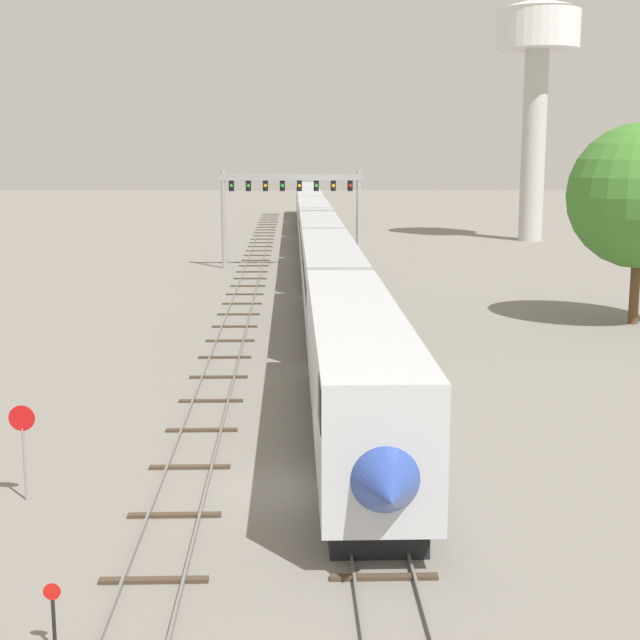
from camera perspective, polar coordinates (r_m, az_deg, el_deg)
name	(u,v)px	position (r m, az deg, el deg)	size (l,w,h in m)	color
ground_plane	(299,490)	(28.68, -1.30, -10.32)	(400.00, 400.00, 0.00)	gray
track_main	(315,257)	(87.43, -0.28, 3.85)	(2.60, 200.00, 0.16)	slate
track_near	(246,290)	(67.66, -4.52, 1.86)	(2.60, 160.00, 0.16)	slate
passenger_train	(316,232)	(85.80, -0.26, 5.43)	(3.04, 129.73, 4.80)	silver
signal_gantry	(291,196)	(79.87, -1.79, 7.60)	(12.10, 0.49, 8.29)	#999BA0
water_tower	(537,54)	(106.74, 13.13, 15.52)	(9.03, 9.03, 25.89)	beige
switch_stand	(54,626)	(20.90, -15.94, -17.51)	(0.36, 0.24, 1.46)	black
stop_sign	(23,439)	(28.59, -17.68, -6.94)	(0.76, 0.08, 2.88)	gray
trackside_tree_left	(640,196)	(56.98, 18.98, 7.18)	(8.34, 8.34, 11.64)	brown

